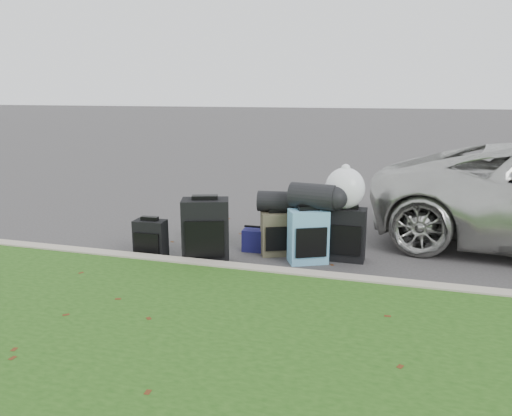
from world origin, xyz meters
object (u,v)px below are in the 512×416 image
(suitcase_large_black_left, at_px, (206,232))
(suitcase_teal, at_px, (308,236))
(tote_green, at_px, (203,230))
(suitcase_small_black, at_px, (151,239))
(suitcase_large_black_right, at_px, (347,234))
(tote_navy, at_px, (253,240))
(suitcase_olive, at_px, (277,234))

(suitcase_large_black_left, relative_size, suitcase_teal, 1.21)
(suitcase_large_black_left, relative_size, tote_green, 2.68)
(suitcase_small_black, relative_size, suitcase_teal, 0.74)
(tote_green, bearing_deg, suitcase_large_black_right, -10.59)
(suitcase_small_black, height_order, suitcase_teal, suitcase_teal)
(tote_green, distance_m, tote_navy, 0.89)
(tote_navy, bearing_deg, tote_green, 159.63)
(suitcase_small_black, distance_m, suitcase_large_black_left, 0.78)
(suitcase_large_black_left, relative_size, tote_navy, 2.77)
(suitcase_large_black_left, bearing_deg, suitcase_olive, 18.77)
(suitcase_large_black_right, bearing_deg, suitcase_small_black, -164.76)
(suitcase_olive, height_order, suitcase_teal, suitcase_teal)
(tote_green, bearing_deg, tote_navy, -20.48)
(suitcase_large_black_right, height_order, tote_green, suitcase_large_black_right)
(suitcase_teal, distance_m, suitcase_large_black_right, 0.52)
(suitcase_large_black_left, height_order, suitcase_olive, suitcase_large_black_left)
(suitcase_olive, distance_m, suitcase_teal, 0.49)
(suitcase_small_black, bearing_deg, suitcase_large_black_right, 11.78)
(suitcase_teal, distance_m, tote_navy, 0.86)
(tote_navy, bearing_deg, suitcase_teal, -20.37)
(suitcase_large_black_right, bearing_deg, suitcase_large_black_left, -159.00)
(suitcase_olive, bearing_deg, suitcase_teal, -46.38)
(suitcase_large_black_left, bearing_deg, suitcase_large_black_right, 1.87)
(suitcase_small_black, xyz_separation_m, suitcase_large_black_right, (2.44, 0.64, 0.09))
(suitcase_olive, bearing_deg, suitcase_large_black_left, -165.65)
(suitcase_olive, relative_size, tote_navy, 1.93)
(suitcase_large_black_left, bearing_deg, suitcase_small_black, 162.39)
(suitcase_teal, height_order, tote_green, suitcase_teal)
(tote_navy, bearing_deg, suitcase_olive, -13.54)
(suitcase_large_black_left, xyz_separation_m, tote_green, (-0.42, 0.94, -0.26))
(suitcase_small_black, distance_m, tote_navy, 1.36)
(suitcase_teal, height_order, suitcase_large_black_right, suitcase_teal)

